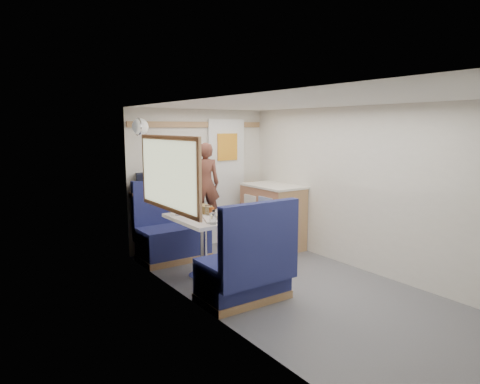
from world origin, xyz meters
TOP-DOWN VIEW (x-y plane):
  - floor at (0.00, 0.00)m, footprint 4.50×4.50m
  - ceiling at (0.00, 0.00)m, footprint 4.50×4.50m
  - wall_back at (0.00, 2.25)m, footprint 2.20×0.02m
  - wall_left at (-1.10, 0.00)m, footprint 0.02×4.50m
  - wall_right at (1.10, 0.00)m, footprint 0.02×4.50m
  - oak_trim_low at (0.00, 2.23)m, footprint 2.15×0.02m
  - oak_trim_high at (0.00, 2.23)m, footprint 2.15×0.02m
  - side_window at (-1.08, 1.00)m, footprint 0.04×1.30m
  - rear_door at (0.45, 2.22)m, footprint 0.62×0.12m
  - dinette_table at (-0.65, 1.00)m, footprint 0.62×0.92m
  - bench_far at (-0.65, 1.86)m, footprint 0.90×0.59m
  - bench_near at (-0.65, 0.14)m, footprint 0.90×0.59m
  - ledge at (-0.65, 2.12)m, footprint 0.90×0.14m
  - dome_light at (-1.04, 1.85)m, footprint 0.20×0.20m
  - galley_counter at (0.82, 1.55)m, footprint 0.57×0.92m
  - person at (-0.20, 1.74)m, footprint 0.46×0.38m
  - duffel_bag at (-0.74, 2.12)m, footprint 0.55×0.36m
  - tray at (-0.61, 0.77)m, footprint 0.38×0.43m
  - orange_fruit at (-0.43, 0.91)m, footprint 0.08×0.08m
  - cheese_block at (-0.57, 0.77)m, footprint 0.11×0.07m
  - wine_glass at (-0.71, 1.03)m, footprint 0.08×0.08m
  - tumbler_left at (-0.74, 0.62)m, footprint 0.08×0.08m
  - tumbler_mid at (-0.84, 1.27)m, footprint 0.07×0.07m
  - tumbler_right at (-0.54, 1.08)m, footprint 0.07×0.07m
  - beer_glass at (-0.53, 1.01)m, footprint 0.06×0.06m
  - pepper_grinder at (-0.55, 0.93)m, footprint 0.03×0.03m
  - salt_grinder at (-0.64, 1.14)m, footprint 0.04×0.04m
  - bread_loaf at (-0.51, 1.23)m, footprint 0.12×0.22m

SIDE VIEW (x-z plane):
  - floor at x=0.00m, z-range 0.00..0.00m
  - bench_far at x=-0.65m, z-range -0.22..0.83m
  - bench_near at x=-0.65m, z-range -0.22..0.83m
  - galley_counter at x=0.82m, z-range 0.01..0.93m
  - dinette_table at x=-0.65m, z-range 0.21..0.93m
  - tray at x=-0.61m, z-range 0.72..0.74m
  - cheese_block at x=-0.57m, z-range 0.74..0.77m
  - pepper_grinder at x=-0.55m, z-range 0.72..0.81m
  - bread_loaf at x=-0.51m, z-range 0.72..0.81m
  - salt_grinder at x=-0.64m, z-range 0.72..0.81m
  - beer_glass at x=-0.53m, z-range 0.72..0.82m
  - orange_fruit at x=-0.43m, z-range 0.74..0.82m
  - tumbler_right at x=-0.54m, z-range 0.72..0.83m
  - tumbler_mid at x=-0.84m, z-range 0.72..0.84m
  - tumbler_left at x=-0.74m, z-range 0.72..0.84m
  - wine_glass at x=-0.71m, z-range 0.76..0.93m
  - oak_trim_low at x=0.00m, z-range 0.81..0.89m
  - ledge at x=-0.65m, z-range 0.86..0.90m
  - rear_door at x=0.45m, z-range 0.04..1.90m
  - person at x=-0.20m, z-range 0.45..1.54m
  - wall_back at x=0.00m, z-range 0.00..2.00m
  - wall_left at x=-1.10m, z-range 0.00..2.00m
  - wall_right at x=1.10m, z-range 0.00..2.00m
  - duffel_bag at x=-0.74m, z-range 0.90..1.14m
  - side_window at x=-1.08m, z-range 0.89..1.61m
  - dome_light at x=-1.04m, z-range 1.65..1.85m
  - oak_trim_high at x=0.00m, z-range 1.74..1.82m
  - ceiling at x=0.00m, z-range 2.00..2.00m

